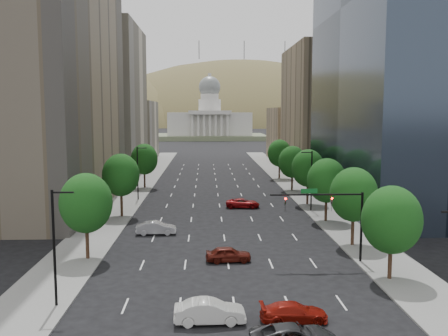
{
  "coord_description": "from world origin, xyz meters",
  "views": [
    {
      "loc": [
        -2.11,
        -16.03,
        14.7
      ],
      "look_at": [
        0.06,
        42.36,
        8.0
      ],
      "focal_mm": 39.17,
      "sensor_mm": 36.0,
      "label": 1
    }
  ],
  "objects": [
    {
      "name": "sidewalk_left",
      "position": [
        -15.5,
        60.0,
        0.07
      ],
      "size": [
        6.0,
        200.0,
        0.15
      ],
      "primitive_type": "cube",
      "color": "slate",
      "rests_on": "ground"
    },
    {
      "name": "tree_right_0",
      "position": [
        14.0,
        25.0,
        5.39
      ],
      "size": [
        5.2,
        5.2,
        8.39
      ],
      "color": "#382316",
      "rests_on": "ground"
    },
    {
      "name": "tree_right_5",
      "position": [
        14.0,
        90.0,
        5.75
      ],
      "size": [
        5.2,
        5.2,
        8.75
      ],
      "color": "#382316",
      "rests_on": "ground"
    },
    {
      "name": "car_maroon",
      "position": [
        0.06,
        30.79,
        0.76
      ],
      "size": [
        4.56,
        2.04,
        1.52
      ],
      "primitive_type": "imported",
      "rotation": [
        0.0,
        0.0,
        1.63
      ],
      "color": "#4E140D",
      "rests_on": "ground"
    },
    {
      "name": "tree_right_4",
      "position": [
        14.0,
        74.0,
        5.46
      ],
      "size": [
        5.2,
        5.2,
        8.46
      ],
      "color": "#382316",
      "rests_on": "ground"
    },
    {
      "name": "streetlight_ln",
      "position": [
        -13.44,
        65.0,
        4.84
      ],
      "size": [
        1.7,
        0.2,
        9.0
      ],
      "color": "black",
      "rests_on": "ground"
    },
    {
      "name": "capitol",
      "position": [
        0.0,
        249.71,
        8.58
      ],
      "size": [
        60.0,
        40.0,
        35.2
      ],
      "color": "#596647",
      "rests_on": "ground"
    },
    {
      "name": "foothills",
      "position": [
        34.67,
        599.39,
        -37.78
      ],
      "size": [
        720.0,
        413.0,
        263.0
      ],
      "color": "brown",
      "rests_on": "ground"
    },
    {
      "name": "tree_left_0",
      "position": [
        -14.0,
        32.0,
        5.75
      ],
      "size": [
        5.2,
        5.2,
        8.75
      ],
      "color": "#382316",
      "rests_on": "ground"
    },
    {
      "name": "parking_tan_right",
      "position": [
        25.0,
        100.0,
        15.0
      ],
      "size": [
        14.0,
        30.0,
        30.0
      ],
      "primitive_type": "cube",
      "color": "#8C7759",
      "rests_on": "ground"
    },
    {
      "name": "tree_right_1",
      "position": [
        14.0,
        36.0,
        5.75
      ],
      "size": [
        5.2,
        5.2,
        8.75
      ],
      "color": "#382316",
      "rests_on": "ground"
    },
    {
      "name": "tree_left_2",
      "position": [
        -14.0,
        78.0,
        5.68
      ],
      "size": [
        5.2,
        5.2,
        8.68
      ],
      "color": "#382316",
      "rests_on": "ground"
    },
    {
      "name": "car_silver",
      "position": [
        -8.16,
        41.97,
        0.79
      ],
      "size": [
        4.85,
        1.8,
        1.58
      ],
      "primitive_type": "imported",
      "rotation": [
        0.0,
        0.0,
        1.6
      ],
      "color": "#AAA9AE",
      "rests_on": "ground"
    },
    {
      "name": "sidewalk_right",
      "position": [
        15.5,
        60.0,
        0.07
      ],
      "size": [
        6.0,
        200.0,
        0.15
      ],
      "primitive_type": "cube",
      "color": "slate",
      "rests_on": "ground"
    },
    {
      "name": "filler_right",
      "position": [
        25.0,
        133.0,
        8.0
      ],
      "size": [
        14.0,
        26.0,
        16.0
      ],
      "primitive_type": "cube",
      "color": "#8C7759",
      "rests_on": "ground"
    },
    {
      "name": "streetlight_rn",
      "position": [
        13.44,
        55.0,
        4.84
      ],
      "size": [
        1.7,
        0.2,
        9.0
      ],
      "color": "black",
      "rests_on": "ground"
    },
    {
      "name": "tree_right_2",
      "position": [
        14.0,
        48.0,
        5.6
      ],
      "size": [
        5.2,
        5.2,
        8.61
      ],
      "color": "#382316",
      "rests_on": "ground"
    },
    {
      "name": "car_white",
      "position": [
        -1.89,
        16.76,
        0.82
      ],
      "size": [
        5.05,
        1.88,
        1.65
      ],
      "primitive_type": "imported",
      "rotation": [
        0.0,
        0.0,
        1.6
      ],
      "color": "silver",
      "rests_on": "ground"
    },
    {
      "name": "tree_left_1",
      "position": [
        -14.0,
        52.0,
        5.96
      ],
      "size": [
        5.2,
        5.2,
        8.97
      ],
      "color": "#382316",
      "rests_on": "ground"
    },
    {
      "name": "car_red_far",
      "position": [
        3.55,
        58.06,
        0.72
      ],
      "size": [
        5.38,
        2.8,
        1.45
      ],
      "primitive_type": "imported",
      "rotation": [
        0.0,
        0.0,
        1.49
      ],
      "color": "maroon",
      "rests_on": "ground"
    },
    {
      "name": "tree_right_3",
      "position": [
        14.0,
        60.0,
        5.89
      ],
      "size": [
        5.2,
        5.2,
        8.89
      ],
      "color": "#382316",
      "rests_on": "ground"
    },
    {
      "name": "midrise_cream_left",
      "position": [
        -25.0,
        103.0,
        17.5
      ],
      "size": [
        14.0,
        30.0,
        35.0
      ],
      "primitive_type": "cube",
      "color": "beige",
      "rests_on": "ground"
    },
    {
      "name": "filler_left",
      "position": [
        -25.0,
        136.0,
        9.0
      ],
      "size": [
        14.0,
        26.0,
        18.0
      ],
      "primitive_type": "cube",
      "color": "beige",
      "rests_on": "ground"
    },
    {
      "name": "tower_glass_right",
      "position": [
        26.0,
        58.0,
        30.0
      ],
      "size": [
        16.0,
        38.0,
        60.0
      ],
      "primitive_type": "cube",
      "color": "black",
      "rests_on": "ground"
    },
    {
      "name": "streetlight_ls",
      "position": [
        -13.44,
        20.0,
        4.84
      ],
      "size": [
        1.7,
        0.2,
        9.0
      ],
      "color": "black",
      "rests_on": "ground"
    },
    {
      "name": "traffic_signal",
      "position": [
        10.53,
        30.0,
        5.17
      ],
      "size": [
        9.12,
        0.4,
        7.38
      ],
      "color": "black",
      "rests_on": "ground"
    },
    {
      "name": "car_red_near",
      "position": [
        4.02,
        16.7,
        0.69
      ],
      "size": [
        4.87,
        2.17,
        1.39
      ],
      "primitive_type": "imported",
      "rotation": [
        0.0,
        0.0,
        1.62
      ],
      "color": "maroon",
      "rests_on": "ground"
    }
  ]
}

